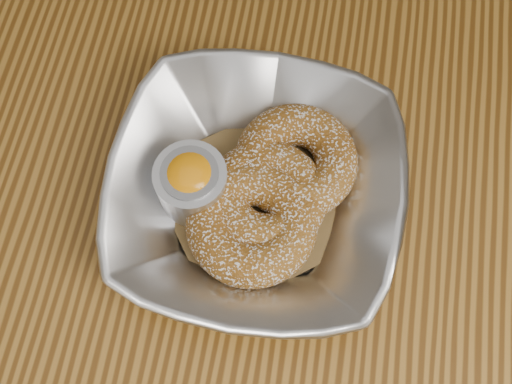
% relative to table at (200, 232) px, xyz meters
% --- Properties ---
extents(ground_plane, '(4.00, 4.00, 0.00)m').
position_rel_table_xyz_m(ground_plane, '(0.00, 0.00, -0.65)').
color(ground_plane, '#565659').
rests_on(ground_plane, ground).
extents(table, '(1.20, 0.80, 0.75)m').
position_rel_table_xyz_m(table, '(0.00, 0.00, 0.00)').
color(table, brown).
rests_on(table, ground_plane).
extents(serving_bowl, '(0.24, 0.24, 0.06)m').
position_rel_table_xyz_m(serving_bowl, '(0.06, 0.00, 0.13)').
color(serving_bowl, silver).
rests_on(serving_bowl, table).
extents(parchment, '(0.20, 0.20, 0.00)m').
position_rel_table_xyz_m(parchment, '(0.06, 0.00, 0.11)').
color(parchment, brown).
rests_on(parchment, table).
extents(donut_back, '(0.10, 0.10, 0.04)m').
position_rel_table_xyz_m(donut_back, '(0.09, 0.04, 0.13)').
color(donut_back, brown).
rests_on(donut_back, parchment).
extents(donut_front, '(0.13, 0.13, 0.04)m').
position_rel_table_xyz_m(donut_front, '(0.06, -0.02, 0.13)').
color(donut_front, brown).
rests_on(donut_front, parchment).
extents(donut_extra, '(0.13, 0.13, 0.04)m').
position_rel_table_xyz_m(donut_extra, '(0.07, 0.00, 0.13)').
color(donut_extra, brown).
rests_on(donut_extra, parchment).
extents(ramekin, '(0.06, 0.06, 0.06)m').
position_rel_table_xyz_m(ramekin, '(0.01, 0.00, 0.14)').
color(ramekin, silver).
rests_on(ramekin, table).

